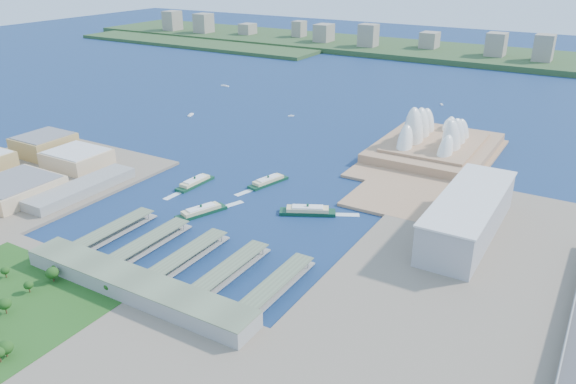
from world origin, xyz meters
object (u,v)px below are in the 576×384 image
Objects in this scene: ferry_b at (268,180)px; ferry_c at (201,209)px; opera_house at (437,129)px; ferry_a at (195,181)px; toaster_building at (468,216)px; ferry_d at (308,209)px.

ferry_c is (-14.11, -95.83, 0.14)m from ferry_b.
ferry_b is (-123.65, -186.38, -27.35)m from opera_house.
ferry_a is at bearing -24.97° from ferry_c.
ferry_b is at bearing 176.35° from toaster_building.
ferry_c is at bearing -160.15° from toaster_building.
ferry_d is (137.70, -0.69, 0.32)m from ferry_a.
ferry_a is at bearing -132.35° from ferry_b.
ferry_b is (65.35, 42.85, -0.05)m from ferry_a.
toaster_building is 280.97m from ferry_a.
ferry_d is at bearing -127.84° from ferry_c.
opera_house is at bearing 70.83° from ferry_b.
toaster_building is at bearing 10.75° from ferry_b.
toaster_building is at bearing -65.77° from opera_house.
opera_house is 3.39× the size of ferry_d.
toaster_building is at bearing -139.16° from ferry_c.
ferry_a is 73.71m from ferry_c.
opera_house reaches higher than ferry_d.
ferry_b is (-213.65, 13.62, -15.85)m from toaster_building.
ferry_b is 96.87m from ferry_c.
toaster_building is 145.25m from ferry_d.
ferry_c is at bearing -83.98° from ferry_b.
opera_house reaches higher than ferry_a.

